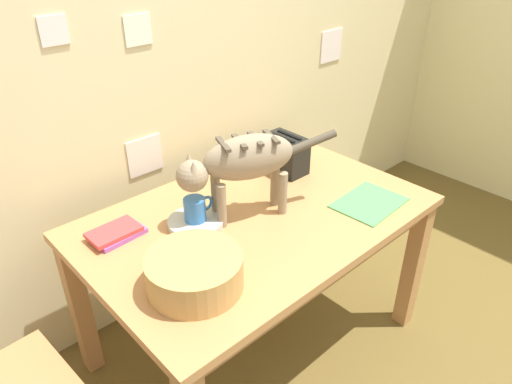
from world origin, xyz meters
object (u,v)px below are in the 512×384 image
(cat, at_px, (241,163))
(book_stack, at_px, (116,233))
(toaster, at_px, (285,154))
(magazine, at_px, (369,203))
(coffee_mug, at_px, (196,209))
(saucer_bowl, at_px, (196,223))
(dining_table, at_px, (256,231))
(wicker_basket, at_px, (194,272))

(cat, xyz_separation_m, book_stack, (-0.43, 0.21, -0.22))
(toaster, bearing_deg, magazine, -83.94)
(coffee_mug, bearing_deg, saucer_bowl, -180.00)
(dining_table, relative_size, book_stack, 6.68)
(dining_table, xyz_separation_m, cat, (-0.05, 0.03, 0.32))
(saucer_bowl, height_order, magazine, saucer_bowl)
(dining_table, distance_m, wicker_basket, 0.49)
(saucer_bowl, bearing_deg, wicker_basket, -126.74)
(cat, height_order, magazine, cat)
(dining_table, bearing_deg, wicker_basket, -157.30)
(magazine, relative_size, toaster, 1.44)
(dining_table, bearing_deg, coffee_mug, 157.07)
(saucer_bowl, bearing_deg, cat, -21.25)
(dining_table, height_order, cat, cat)
(book_stack, xyz_separation_m, toaster, (0.83, -0.06, 0.07))
(magazine, distance_m, book_stack, 1.01)
(coffee_mug, bearing_deg, dining_table, -22.93)
(cat, distance_m, wicker_basket, 0.47)
(cat, xyz_separation_m, toaster, (0.40, 0.15, -0.15))
(cat, xyz_separation_m, coffee_mug, (-0.17, 0.07, -0.16))
(saucer_bowl, relative_size, coffee_mug, 1.69)
(cat, relative_size, coffee_mug, 4.82)
(dining_table, xyz_separation_m, book_stack, (-0.48, 0.23, 0.10))
(book_stack, bearing_deg, coffee_mug, -28.15)
(dining_table, height_order, wicker_basket, wicker_basket)
(saucer_bowl, distance_m, book_stack, 0.29)
(book_stack, bearing_deg, dining_table, -25.81)
(magazine, bearing_deg, book_stack, 147.26)
(dining_table, xyz_separation_m, magazine, (0.40, -0.26, 0.09))
(cat, relative_size, wicker_basket, 1.97)
(coffee_mug, distance_m, toaster, 0.58)
(coffee_mug, height_order, magazine, coffee_mug)
(dining_table, height_order, book_stack, book_stack)
(toaster, bearing_deg, book_stack, 176.18)
(magazine, bearing_deg, toaster, 92.66)
(coffee_mug, xyz_separation_m, wicker_basket, (-0.21, -0.27, -0.01))
(dining_table, relative_size, toaster, 6.77)
(cat, relative_size, magazine, 2.11)
(cat, bearing_deg, saucer_bowl, 90.00)
(coffee_mug, height_order, wicker_basket, coffee_mug)
(dining_table, xyz_separation_m, coffee_mug, (-0.22, 0.09, 0.16))
(saucer_bowl, distance_m, coffee_mug, 0.06)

